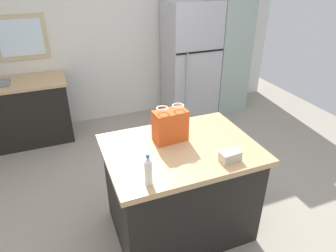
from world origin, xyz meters
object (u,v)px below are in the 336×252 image
(kitchen_island, at_px, (180,189))
(tall_cabinet, at_px, (228,47))
(small_box, at_px, (230,156))
(refrigerator, at_px, (190,61))
(shopping_bag, at_px, (170,126))
(bottle, at_px, (148,171))

(kitchen_island, relative_size, tall_cabinet, 0.60)
(tall_cabinet, height_order, small_box, tall_cabinet)
(kitchen_island, distance_m, tall_cabinet, 3.02)
(kitchen_island, relative_size, refrigerator, 0.70)
(kitchen_island, distance_m, shopping_bag, 0.62)
(tall_cabinet, xyz_separation_m, bottle, (-2.27, -2.66, -0.03))
(kitchen_island, bearing_deg, refrigerator, 62.84)
(refrigerator, bearing_deg, kitchen_island, -117.16)
(small_box, bearing_deg, kitchen_island, 130.06)
(kitchen_island, xyz_separation_m, refrigerator, (1.18, 2.30, 0.44))
(tall_cabinet, xyz_separation_m, shopping_bag, (-1.90, -2.16, 0.00))
(refrigerator, xyz_separation_m, bottle, (-1.59, -2.66, 0.12))
(shopping_bag, height_order, small_box, shopping_bag)
(tall_cabinet, distance_m, small_box, 3.07)
(refrigerator, bearing_deg, tall_cabinet, 0.02)
(bottle, bearing_deg, shopping_bag, 53.91)
(small_box, bearing_deg, bottle, -177.15)
(tall_cabinet, bearing_deg, shopping_bag, -131.43)
(shopping_bag, bearing_deg, small_box, -55.95)
(bottle, bearing_deg, refrigerator, 59.15)
(kitchen_island, xyz_separation_m, bottle, (-0.41, -0.36, 0.57))
(tall_cabinet, bearing_deg, small_box, -121.17)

